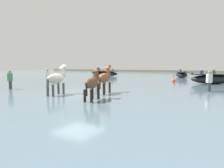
{
  "coord_description": "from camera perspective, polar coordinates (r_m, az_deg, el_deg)",
  "views": [
    {
      "loc": [
        7.26,
        -8.88,
        1.96
      ],
      "look_at": [
        1.35,
        1.61,
        0.83
      ],
      "focal_mm": 32.05,
      "sensor_mm": 36.0,
      "label": 1
    }
  ],
  "objects": [
    {
      "name": "horse_flank_chestnut",
      "position": [
        11.55,
        -2.15,
        1.51
      ],
      "size": [
        0.74,
        1.85,
        2.01
      ],
      "color": "brown",
      "rests_on": "ground"
    },
    {
      "name": "water_surface",
      "position": [
        20.3,
        8.35,
        0.23
      ],
      "size": [
        90.0,
        90.0,
        0.33
      ],
      "primitive_type": "cube",
      "color": "slate",
      "rests_on": "ground"
    },
    {
      "name": "boat_mid_outer",
      "position": [
        28.52,
        19.22,
        2.52
      ],
      "size": [
        2.61,
        3.71,
        1.21
      ],
      "color": "black",
      "rests_on": "water_surface"
    },
    {
      "name": "person_spectator_far",
      "position": [
        13.79,
        25.96,
        0.27
      ],
      "size": [
        0.37,
        0.36,
        1.63
      ],
      "color": "#383842",
      "rests_on": "ground"
    },
    {
      "name": "person_wading_close",
      "position": [
        17.89,
        -17.93,
        1.6
      ],
      "size": [
        0.32,
        0.38,
        1.63
      ],
      "color": "#383842",
      "rests_on": "ground"
    },
    {
      "name": "ground_plane",
      "position": [
        11.63,
        -9.74,
        -4.42
      ],
      "size": [
        120.0,
        120.0,
        0.0
      ],
      "primitive_type": "plane",
      "color": "#666051"
    },
    {
      "name": "boat_near_port",
      "position": [
        35.82,
        -3.87,
        3.22
      ],
      "size": [
        2.76,
        0.97,
        1.05
      ],
      "color": "black",
      "rests_on": "water_surface"
    },
    {
      "name": "boat_distant_west",
      "position": [
        30.04,
        -1.66,
        2.98
      ],
      "size": [
        3.66,
        1.99,
        1.23
      ],
      "color": "black",
      "rests_on": "water_surface"
    },
    {
      "name": "boat_far_offshore",
      "position": [
        19.76,
        26.95,
        1.3
      ],
      "size": [
        4.13,
        3.05,
        1.33
      ],
      "color": "black",
      "rests_on": "water_surface"
    },
    {
      "name": "person_onlooker_right",
      "position": [
        17.35,
        -4.54,
        1.73
      ],
      "size": [
        0.36,
        0.29,
        1.63
      ],
      "color": "#383842",
      "rests_on": "ground"
    },
    {
      "name": "person_onlooker_left",
      "position": [
        15.33,
        -27.05,
        0.68
      ],
      "size": [
        0.31,
        0.37,
        1.63
      ],
      "color": "#383842",
      "rests_on": "ground"
    },
    {
      "name": "horse_trailing_pinto",
      "position": [
        11.43,
        -15.57,
        1.27
      ],
      "size": [
        0.72,
        1.85,
        2.0
      ],
      "color": "beige",
      "rests_on": "ground"
    },
    {
      "name": "channel_buoy",
      "position": [
        19.99,
        17.24,
        0.97
      ],
      "size": [
        0.35,
        0.35,
        0.81
      ],
      "color": "#E54C1E",
      "rests_on": "water_surface"
    },
    {
      "name": "horse_lead_bay",
      "position": [
        9.33,
        -5.62,
        0.08
      ],
      "size": [
        0.74,
        1.73,
        1.87
      ],
      "color": "brown",
      "rests_on": "ground"
    },
    {
      "name": "far_shoreline",
      "position": [
        47.96,
        20.73,
        3.19
      ],
      "size": [
        80.0,
        2.4,
        0.88
      ],
      "primitive_type": "cube",
      "color": "gray",
      "rests_on": "ground"
    }
  ]
}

